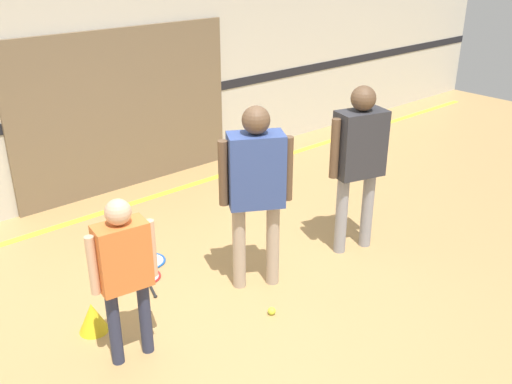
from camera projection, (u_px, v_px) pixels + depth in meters
name	position (u px, v px, depth m)	size (l,w,h in m)	color
ground_plane	(249.00, 300.00, 4.92)	(16.00, 16.00, 0.00)	tan
wall_back	(77.00, 62.00, 6.31)	(16.00, 0.07, 3.20)	beige
wall_panel	(126.00, 111.00, 6.83)	(2.86, 0.05, 1.93)	#756047
floor_stripe	(116.00, 209.00, 6.57)	(14.40, 0.10, 0.01)	yellow
person_instructor	(256.00, 180.00, 4.74)	(0.55, 0.45, 1.65)	tan
person_student_left	(124.00, 264.00, 3.94)	(0.49, 0.25, 1.29)	#2D334C
person_student_right	(359.00, 152.00, 5.33)	(0.61, 0.37, 1.66)	gray
racket_spare_on_floor	(146.00, 278.00, 5.23)	(0.35, 0.52, 0.03)	red
racket_second_spare	(148.00, 261.00, 5.50)	(0.39, 0.57, 0.03)	blue
tennis_ball_near_instructor	(272.00, 311.00, 4.72)	(0.07, 0.07, 0.07)	#CCE038
tennis_ball_by_spare_racket	(131.00, 283.00, 5.10)	(0.07, 0.07, 0.07)	#CCE038
training_cone	(93.00, 317.00, 4.49)	(0.23, 0.23, 0.25)	yellow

